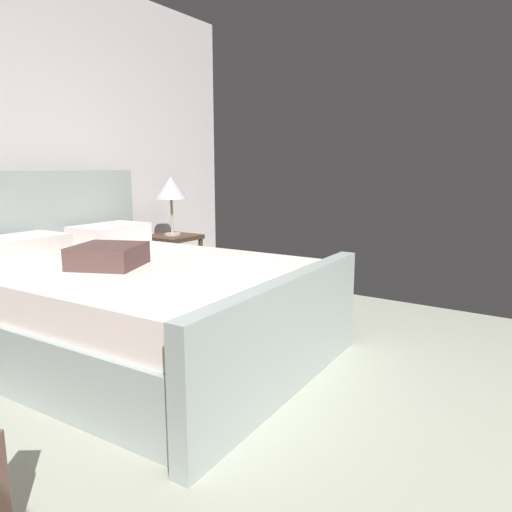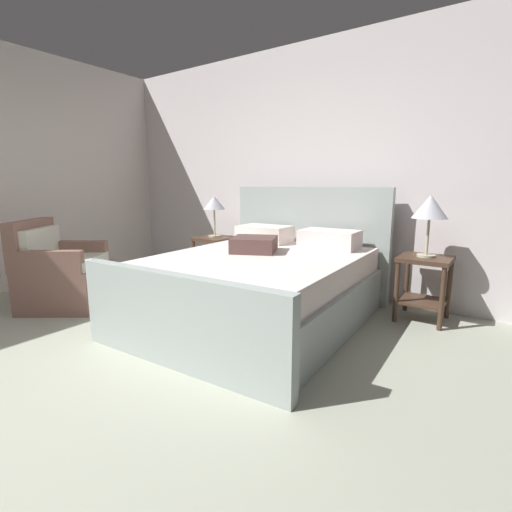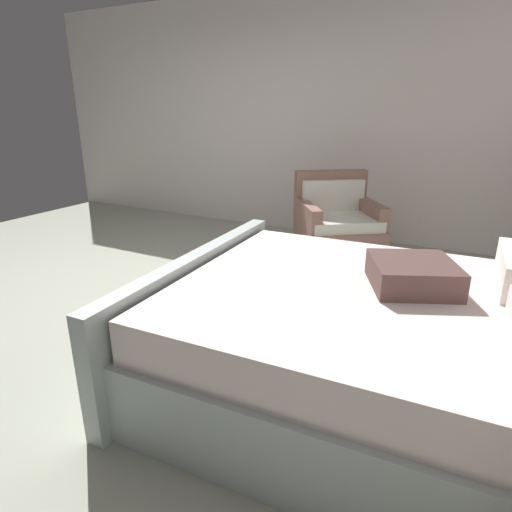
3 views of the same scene
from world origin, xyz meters
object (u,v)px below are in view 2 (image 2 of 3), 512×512
bed (262,283)px  table_lamp_right (430,208)px  armchair (60,273)px  nightstand_left (215,252)px  nightstand_right (424,278)px  table_lamp_left (214,204)px

bed → table_lamp_right: bed is taller
armchair → nightstand_left: bearing=66.3°
nightstand_left → armchair: (-0.71, -1.60, -0.06)m
armchair → table_lamp_right: bearing=28.5°
bed → table_lamp_right: (1.23, 0.84, 0.69)m
nightstand_right → table_lamp_left: (-2.45, -0.10, 0.60)m
nightstand_left → armchair: armchair is taller
table_lamp_right → nightstand_left: 2.53m
table_lamp_right → nightstand_left: bearing=-177.6°
table_lamp_right → table_lamp_left: bearing=-177.6°
table_lamp_right → table_lamp_left: table_lamp_right is taller
nightstand_right → armchair: 3.59m
bed → table_lamp_left: bed is taller
nightstand_right → nightstand_left: same height
nightstand_left → table_lamp_left: bearing=104.0°
table_lamp_right → armchair: 3.65m
nightstand_left → armchair: 1.75m
nightstand_left → table_lamp_left: 0.60m
bed → table_lamp_left: size_ratio=4.49×
table_lamp_left → armchair: (-0.71, -1.60, -0.66)m
table_lamp_right → nightstand_left: table_lamp_right is taller
nightstand_left → nightstand_right: bearing=2.4°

